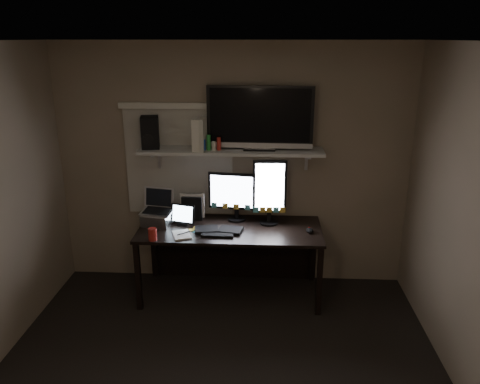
# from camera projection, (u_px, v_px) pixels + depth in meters

# --- Properties ---
(ceiling) EXTENTS (3.60, 3.60, 0.00)m
(ceiling) POSITION_uv_depth(u_px,v_px,m) (210.00, 41.00, 2.71)
(ceiling) COLOR silver
(ceiling) RESTS_ON back_wall
(back_wall) EXTENTS (3.60, 0.00, 3.60)m
(back_wall) POSITION_uv_depth(u_px,v_px,m) (233.00, 167.00, 4.81)
(back_wall) COLOR #6B5F4C
(back_wall) RESTS_ON floor
(window_blinds) EXTENTS (1.10, 0.02, 1.10)m
(window_blinds) POSITION_uv_depth(u_px,v_px,m) (179.00, 162.00, 4.81)
(window_blinds) COLOR #B9B2A6
(window_blinds) RESTS_ON back_wall
(desk) EXTENTS (1.80, 0.75, 0.73)m
(desk) POSITION_uv_depth(u_px,v_px,m) (231.00, 239.00, 4.79)
(desk) COLOR black
(desk) RESTS_ON floor
(wall_shelf) EXTENTS (1.80, 0.35, 0.03)m
(wall_shelf) POSITION_uv_depth(u_px,v_px,m) (231.00, 151.00, 4.57)
(wall_shelf) COLOR #ABAAA6
(wall_shelf) RESTS_ON back_wall
(monitor_landscape) EXTENTS (0.58, 0.14, 0.51)m
(monitor_landscape) POSITION_uv_depth(u_px,v_px,m) (237.00, 196.00, 4.75)
(monitor_landscape) COLOR black
(monitor_landscape) RESTS_ON desk
(monitor_portrait) EXTENTS (0.34, 0.08, 0.67)m
(monitor_portrait) POSITION_uv_depth(u_px,v_px,m) (270.00, 192.00, 4.63)
(monitor_portrait) COLOR black
(monitor_portrait) RESTS_ON desk
(keyboard) EXTENTS (0.47, 0.19, 0.03)m
(keyboard) POSITION_uv_depth(u_px,v_px,m) (218.00, 230.00, 4.54)
(keyboard) COLOR black
(keyboard) RESTS_ON desk
(mouse) EXTENTS (0.07, 0.11, 0.04)m
(mouse) POSITION_uv_depth(u_px,v_px,m) (310.00, 230.00, 4.52)
(mouse) COLOR black
(mouse) RESTS_ON desk
(notepad) EXTENTS (0.22, 0.26, 0.01)m
(notepad) POSITION_uv_depth(u_px,v_px,m) (182.00, 235.00, 4.44)
(notepad) COLOR silver
(notepad) RESTS_ON desk
(tablet) EXTENTS (0.27, 0.17, 0.22)m
(tablet) POSITION_uv_depth(u_px,v_px,m) (183.00, 215.00, 4.66)
(tablet) COLOR black
(tablet) RESTS_ON desk
(file_sorter) EXTENTS (0.21, 0.10, 0.27)m
(file_sorter) POSITION_uv_depth(u_px,v_px,m) (192.00, 207.00, 4.81)
(file_sorter) COLOR black
(file_sorter) RESTS_ON desk
(laptop) EXTENTS (0.35, 0.31, 0.35)m
(laptop) POSITION_uv_depth(u_px,v_px,m) (157.00, 208.00, 4.65)
(laptop) COLOR #B4B3B8
(laptop) RESTS_ON desk
(cup) EXTENTS (0.09, 0.09, 0.12)m
(cup) POSITION_uv_depth(u_px,v_px,m) (153.00, 234.00, 4.33)
(cup) COLOR maroon
(cup) RESTS_ON desk
(sticky_notes) EXTENTS (0.37, 0.32, 0.00)m
(sticky_notes) POSITION_uv_depth(u_px,v_px,m) (191.00, 231.00, 4.55)
(sticky_notes) COLOR gold
(sticky_notes) RESTS_ON desk
(tv) EXTENTS (1.03, 0.22, 0.61)m
(tv) POSITION_uv_depth(u_px,v_px,m) (260.00, 118.00, 4.47)
(tv) COLOR black
(tv) RESTS_ON wall_shelf
(game_console) EXTENTS (0.16, 0.27, 0.31)m
(game_console) POSITION_uv_depth(u_px,v_px,m) (201.00, 134.00, 4.51)
(game_console) COLOR beige
(game_console) RESTS_ON wall_shelf
(speaker) EXTENTS (0.21, 0.24, 0.31)m
(speaker) POSITION_uv_depth(u_px,v_px,m) (150.00, 132.00, 4.59)
(speaker) COLOR black
(speaker) RESTS_ON wall_shelf
(bottles) EXTENTS (0.25, 0.12, 0.16)m
(bottles) POSITION_uv_depth(u_px,v_px,m) (209.00, 142.00, 4.52)
(bottles) COLOR #A50F0C
(bottles) RESTS_ON wall_shelf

